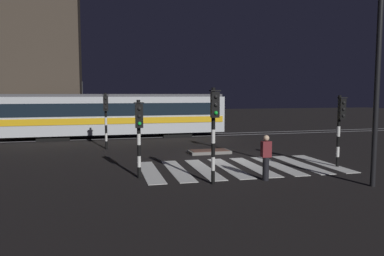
% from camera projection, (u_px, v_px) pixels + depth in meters
% --- Properties ---
extents(ground_plane, '(120.00, 120.00, 0.00)m').
position_uv_depth(ground_plane, '(224.00, 159.00, 18.19)').
color(ground_plane, black).
extents(rail_near, '(80.00, 0.12, 0.03)m').
position_uv_depth(rail_near, '(178.00, 137.00, 27.78)').
color(rail_near, '#59595E').
rests_on(rail_near, ground).
extents(rail_far, '(80.00, 0.12, 0.03)m').
position_uv_depth(rail_far, '(174.00, 135.00, 29.16)').
color(rail_far, '#59595E').
rests_on(rail_far, ground).
extents(crosswalk_zebra, '(8.89, 4.73, 0.02)m').
position_uv_depth(crosswalk_zebra, '(241.00, 167.00, 16.14)').
color(crosswalk_zebra, silver).
rests_on(crosswalk_zebra, ground).
extents(traffic_island, '(2.24, 1.09, 0.18)m').
position_uv_depth(traffic_island, '(209.00, 152.00, 20.01)').
color(traffic_island, slate).
rests_on(traffic_island, ground).
extents(traffic_light_kerb_mid_left, '(0.36, 0.42, 3.46)m').
position_uv_depth(traffic_light_kerb_mid_left, '(214.00, 121.00, 12.85)').
color(traffic_light_kerb_mid_left, black).
rests_on(traffic_light_kerb_mid_left, ground).
extents(traffic_light_corner_far_left, '(0.36, 0.42, 3.31)m').
position_uv_depth(traffic_light_corner_far_left, '(106.00, 112.00, 21.25)').
color(traffic_light_corner_far_left, black).
rests_on(traffic_light_corner_far_left, ground).
extents(traffic_light_corner_near_right, '(0.36, 0.42, 3.18)m').
position_uv_depth(traffic_light_corner_near_right, '(340.00, 120.00, 15.98)').
color(traffic_light_corner_near_right, black).
rests_on(traffic_light_corner_near_right, ground).
extents(traffic_light_corner_near_left, '(0.36, 0.42, 3.01)m').
position_uv_depth(traffic_light_corner_near_left, '(139.00, 127.00, 13.83)').
color(traffic_light_corner_near_left, black).
rests_on(traffic_light_corner_near_left, ground).
extents(street_lamp_near_kerb, '(0.44, 1.21, 7.72)m').
position_uv_depth(street_lamp_near_kerb, '(384.00, 45.00, 12.16)').
color(street_lamp_near_kerb, black).
rests_on(street_lamp_near_kerb, ground).
extents(tram, '(16.26, 2.58, 4.15)m').
position_uv_depth(tram, '(117.00, 114.00, 27.12)').
color(tram, silver).
rests_on(tram, ground).
extents(pedestrian_waiting_at_kerb, '(0.36, 0.24, 1.71)m').
position_uv_depth(pedestrian_waiting_at_kerb, '(266.00, 157.00, 13.64)').
color(pedestrian_waiting_at_kerb, black).
rests_on(pedestrian_waiting_at_kerb, ground).
extents(building_backdrop, '(10.10, 8.00, 12.90)m').
position_uv_depth(building_backdrop, '(18.00, 56.00, 30.88)').
color(building_backdrop, '#42382D').
rests_on(building_backdrop, ground).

